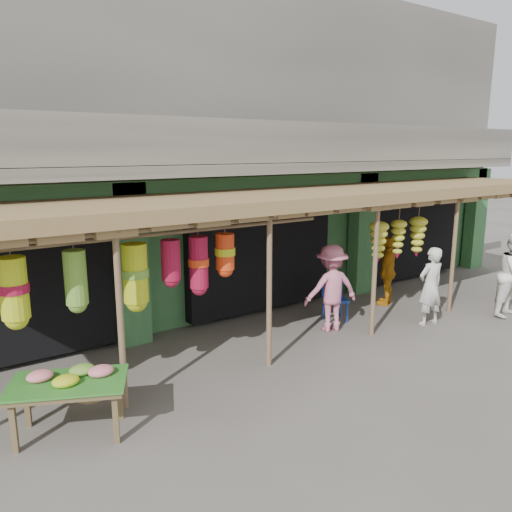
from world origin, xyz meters
TOP-DOWN VIEW (x-y plane):
  - ground at (0.00, 0.00)m, footprint 80.00×80.00m
  - building at (-0.00, 4.87)m, footprint 16.40×6.80m
  - awning at (-0.17, 0.80)m, footprint 14.00×2.70m
  - flower_table at (-4.78, -0.45)m, footprint 1.64×1.35m
  - blue_chair at (1.02, 0.91)m, footprint 0.60×0.60m
  - basket_mid at (-4.30, 0.41)m, footprint 0.63×0.63m
  - basket_right at (-4.12, 0.62)m, footprint 0.41×0.41m
  - person_front at (2.41, -0.46)m, footprint 0.64×0.47m
  - person_vendor at (2.75, 0.96)m, footprint 1.01×0.78m
  - person_shopper at (0.50, 0.45)m, footprint 1.25×0.91m

SIDE VIEW (x-z plane):
  - ground at x=0.00m, z-range 0.00..0.00m
  - basket_right at x=-4.12m, z-range 0.00..0.18m
  - basket_mid at x=-4.30m, z-range 0.00..0.18m
  - blue_chair at x=1.02m, z-range 0.06..1.01m
  - flower_table at x=-4.78m, z-range 0.26..1.11m
  - person_vendor at x=2.75m, z-range 0.00..1.60m
  - person_front at x=2.41m, z-range 0.00..1.63m
  - person_shopper at x=0.50m, z-range 0.00..1.74m
  - awning at x=-0.17m, z-range 1.18..3.97m
  - building at x=0.00m, z-range -0.13..6.87m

